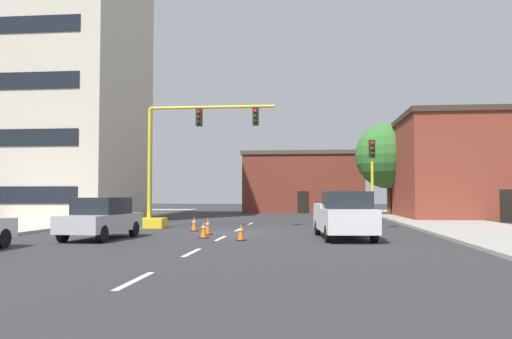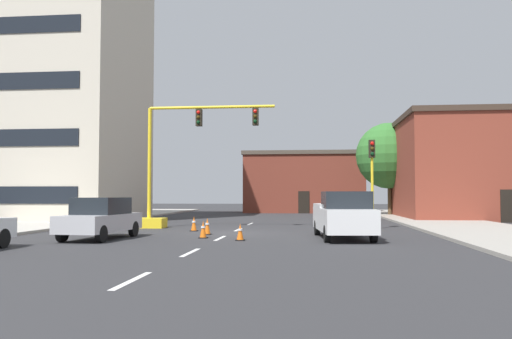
{
  "view_description": "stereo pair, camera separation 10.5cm",
  "coord_description": "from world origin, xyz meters",
  "px_view_note": "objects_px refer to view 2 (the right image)",
  "views": [
    {
      "loc": [
        3.77,
        -25.06,
        1.86
      ],
      "look_at": [
        0.64,
        5.42,
        3.34
      ],
      "focal_mm": 36.63,
      "sensor_mm": 36.0,
      "label": 1
    },
    {
      "loc": [
        3.88,
        -25.05,
        1.86
      ],
      "look_at": [
        0.64,
        5.42,
        3.34
      ],
      "focal_mm": 36.63,
      "sensor_mm": 36.0,
      "label": 2
    }
  ],
  "objects_px": {
    "traffic_signal_gantry": "(166,189)",
    "traffic_cone_roadside_b": "(194,224)",
    "tree_right_far": "(389,156)",
    "traffic_cone_roadside_a": "(207,226)",
    "traffic_cone_roadside_d": "(203,230)",
    "traffic_cone_roadside_c": "(240,232)",
    "pickup_truck_white": "(343,216)",
    "sedan_silver_near_left": "(101,218)",
    "traffic_light_pole_right": "(372,164)"
  },
  "relations": [
    {
      "from": "tree_right_far",
      "to": "traffic_cone_roadside_d",
      "type": "bearing_deg",
      "value": -115.03
    },
    {
      "from": "pickup_truck_white",
      "to": "traffic_cone_roadside_a",
      "type": "relative_size",
      "value": 7.1
    },
    {
      "from": "traffic_cone_roadside_d",
      "to": "traffic_cone_roadside_b",
      "type": "bearing_deg",
      "value": 107.99
    },
    {
      "from": "pickup_truck_white",
      "to": "traffic_cone_roadside_a",
      "type": "bearing_deg",
      "value": 165.26
    },
    {
      "from": "sedan_silver_near_left",
      "to": "traffic_cone_roadside_c",
      "type": "xyz_separation_m",
      "value": [
        5.93,
        -0.11,
        -0.55
      ]
    },
    {
      "from": "traffic_signal_gantry",
      "to": "traffic_cone_roadside_d",
      "type": "bearing_deg",
      "value": -61.85
    },
    {
      "from": "traffic_light_pole_right",
      "to": "sedan_silver_near_left",
      "type": "height_order",
      "value": "traffic_light_pole_right"
    },
    {
      "from": "traffic_cone_roadside_a",
      "to": "traffic_cone_roadside_c",
      "type": "height_order",
      "value": "traffic_cone_roadside_a"
    },
    {
      "from": "traffic_cone_roadside_c",
      "to": "traffic_signal_gantry",
      "type": "bearing_deg",
      "value": 124.81
    },
    {
      "from": "pickup_truck_white",
      "to": "sedan_silver_near_left",
      "type": "distance_m",
      "value": 10.21
    },
    {
      "from": "traffic_light_pole_right",
      "to": "tree_right_far",
      "type": "bearing_deg",
      "value": 78.85
    },
    {
      "from": "tree_right_far",
      "to": "traffic_cone_roadside_a",
      "type": "distance_m",
      "value": 25.76
    },
    {
      "from": "traffic_light_pole_right",
      "to": "traffic_cone_roadside_d",
      "type": "height_order",
      "value": "traffic_light_pole_right"
    },
    {
      "from": "pickup_truck_white",
      "to": "traffic_signal_gantry",
      "type": "bearing_deg",
      "value": 146.75
    },
    {
      "from": "traffic_cone_roadside_a",
      "to": "traffic_signal_gantry",
      "type": "bearing_deg",
      "value": 125.71
    },
    {
      "from": "traffic_cone_roadside_a",
      "to": "traffic_cone_roadside_b",
      "type": "bearing_deg",
      "value": 117.4
    },
    {
      "from": "tree_right_far",
      "to": "traffic_cone_roadside_c",
      "type": "height_order",
      "value": "tree_right_far"
    },
    {
      "from": "traffic_signal_gantry",
      "to": "traffic_cone_roadside_b",
      "type": "xyz_separation_m",
      "value": [
        2.15,
        -2.38,
        -1.81
      ]
    },
    {
      "from": "traffic_light_pole_right",
      "to": "traffic_cone_roadside_b",
      "type": "relative_size",
      "value": 6.37
    },
    {
      "from": "pickup_truck_white",
      "to": "traffic_cone_roadside_b",
      "type": "height_order",
      "value": "pickup_truck_white"
    },
    {
      "from": "traffic_cone_roadside_b",
      "to": "pickup_truck_white",
      "type": "bearing_deg",
      "value": -27.6
    },
    {
      "from": "sedan_silver_near_left",
      "to": "traffic_cone_roadside_c",
      "type": "bearing_deg",
      "value": -1.03
    },
    {
      "from": "traffic_light_pole_right",
      "to": "traffic_cone_roadside_b",
      "type": "distance_m",
      "value": 10.01
    },
    {
      "from": "pickup_truck_white",
      "to": "traffic_cone_roadside_b",
      "type": "bearing_deg",
      "value": 152.4
    },
    {
      "from": "traffic_cone_roadside_a",
      "to": "traffic_cone_roadside_d",
      "type": "height_order",
      "value": "traffic_cone_roadside_a"
    },
    {
      "from": "traffic_signal_gantry",
      "to": "sedan_silver_near_left",
      "type": "height_order",
      "value": "traffic_signal_gantry"
    },
    {
      "from": "traffic_cone_roadside_b",
      "to": "traffic_cone_roadside_d",
      "type": "distance_m",
      "value": 4.38
    },
    {
      "from": "tree_right_far",
      "to": "traffic_cone_roadside_b",
      "type": "xyz_separation_m",
      "value": [
        -12.76,
        -20.27,
        -4.88
      ]
    },
    {
      "from": "pickup_truck_white",
      "to": "traffic_cone_roadside_a",
      "type": "distance_m",
      "value": 6.39
    },
    {
      "from": "traffic_cone_roadside_a",
      "to": "traffic_cone_roadside_c",
      "type": "xyz_separation_m",
      "value": [
        1.95,
        -2.95,
        -0.05
      ]
    },
    {
      "from": "tree_right_far",
      "to": "traffic_cone_roadside_d",
      "type": "height_order",
      "value": "tree_right_far"
    },
    {
      "from": "traffic_cone_roadside_b",
      "to": "traffic_cone_roadside_a",
      "type": "bearing_deg",
      "value": -62.6
    },
    {
      "from": "tree_right_far",
      "to": "traffic_cone_roadside_b",
      "type": "relative_size",
      "value": 10.82
    },
    {
      "from": "traffic_cone_roadside_b",
      "to": "tree_right_far",
      "type": "bearing_deg",
      "value": 57.81
    },
    {
      "from": "tree_right_far",
      "to": "traffic_cone_roadside_b",
      "type": "bearing_deg",
      "value": -122.19
    },
    {
      "from": "tree_right_far",
      "to": "traffic_cone_roadside_a",
      "type": "bearing_deg",
      "value": -117.36
    },
    {
      "from": "traffic_signal_gantry",
      "to": "traffic_cone_roadside_b",
      "type": "distance_m",
      "value": 3.68
    },
    {
      "from": "tree_right_far",
      "to": "traffic_cone_roadside_a",
      "type": "relative_size",
      "value": 10.41
    },
    {
      "from": "traffic_cone_roadside_a",
      "to": "traffic_cone_roadside_b",
      "type": "height_order",
      "value": "traffic_cone_roadside_a"
    },
    {
      "from": "sedan_silver_near_left",
      "to": "traffic_cone_roadside_b",
      "type": "xyz_separation_m",
      "value": [
        2.85,
        5.04,
        -0.52
      ]
    },
    {
      "from": "tree_right_far",
      "to": "sedan_silver_near_left",
      "type": "height_order",
      "value": "tree_right_far"
    },
    {
      "from": "traffic_light_pole_right",
      "to": "pickup_truck_white",
      "type": "relative_size",
      "value": 0.86
    },
    {
      "from": "sedan_silver_near_left",
      "to": "pickup_truck_white",
      "type": "bearing_deg",
      "value": 6.91
    },
    {
      "from": "traffic_cone_roadside_a",
      "to": "sedan_silver_near_left",
      "type": "bearing_deg",
      "value": -144.43
    },
    {
      "from": "traffic_light_pole_right",
      "to": "sedan_silver_near_left",
      "type": "xyz_separation_m",
      "value": [
        -12.06,
        -7.34,
        -2.64
      ]
    },
    {
      "from": "traffic_signal_gantry",
      "to": "pickup_truck_white",
      "type": "bearing_deg",
      "value": -33.25
    },
    {
      "from": "traffic_cone_roadside_a",
      "to": "traffic_cone_roadside_c",
      "type": "relative_size",
      "value": 1.14
    },
    {
      "from": "traffic_cone_roadside_d",
      "to": "tree_right_far",
      "type": "bearing_deg",
      "value": 64.97
    },
    {
      "from": "pickup_truck_white",
      "to": "traffic_cone_roadside_d",
      "type": "relative_size",
      "value": 7.49
    },
    {
      "from": "traffic_light_pole_right",
      "to": "traffic_cone_roadside_d",
      "type": "bearing_deg",
      "value": -140.58
    }
  ]
}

